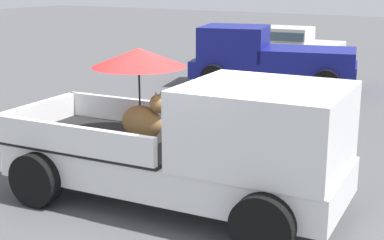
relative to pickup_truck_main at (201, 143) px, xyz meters
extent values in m
plane|color=#4C4C4F|center=(-0.44, -0.04, -0.98)|extent=(80.00, 80.00, 0.00)
cylinder|color=black|center=(1.23, 1.06, -0.58)|extent=(0.82, 0.34, 0.80)
cylinder|color=black|center=(1.37, -0.90, -0.58)|extent=(0.82, 0.34, 0.80)
cylinder|color=black|center=(-2.26, 0.81, -0.58)|extent=(0.82, 0.34, 0.80)
cylinder|color=black|center=(-2.12, -1.15, -0.58)|extent=(0.82, 0.34, 0.80)
cube|color=white|center=(-0.44, -0.04, -0.41)|extent=(5.12, 2.15, 0.50)
cube|color=white|center=(0.95, 0.06, 0.38)|extent=(2.23, 2.01, 1.08)
cube|color=#4C606B|center=(1.95, 0.13, 0.58)|extent=(0.18, 1.72, 0.64)
cube|color=black|center=(-1.59, -0.13, -0.13)|extent=(2.92, 2.04, 0.06)
cube|color=white|center=(-1.66, 0.79, 0.10)|extent=(2.80, 0.30, 0.40)
cube|color=white|center=(-1.53, -1.04, 0.10)|extent=(2.80, 0.30, 0.40)
cube|color=white|center=(-2.94, -0.22, 0.10)|extent=(0.23, 1.84, 0.40)
ellipsoid|color=olive|center=(-1.05, 0.03, 0.16)|extent=(0.70, 0.37, 0.52)
sphere|color=olive|center=(-0.75, 0.06, 0.48)|extent=(0.30, 0.30, 0.28)
cone|color=olive|center=(-0.75, 0.14, 0.62)|extent=(0.10, 0.10, 0.12)
cone|color=olive|center=(-0.74, -0.02, 0.62)|extent=(0.10, 0.10, 0.12)
cylinder|color=black|center=(-1.12, 0.10, 0.46)|extent=(0.03, 0.03, 1.13)
cone|color=red|center=(-1.12, 0.10, 1.13)|extent=(1.51, 1.51, 0.28)
cylinder|color=black|center=(-3.94, 7.62, -0.60)|extent=(0.80, 0.44, 0.76)
cylinder|color=black|center=(-4.42, 9.46, -0.60)|extent=(0.80, 0.44, 0.76)
cylinder|color=black|center=(-0.84, 8.41, -0.60)|extent=(0.80, 0.44, 0.76)
cylinder|color=black|center=(-1.32, 10.25, -0.60)|extent=(0.80, 0.44, 0.76)
cube|color=navy|center=(-2.63, 8.93, -0.43)|extent=(5.10, 2.94, 0.50)
cube|color=navy|center=(-3.79, 8.64, 0.32)|extent=(2.29, 2.22, 1.00)
cube|color=navy|center=(-1.66, 9.18, 0.02)|extent=(3.06, 2.42, 0.40)
cylinder|color=black|center=(-2.98, 14.95, -0.65)|extent=(0.68, 0.28, 0.66)
cylinder|color=black|center=(-2.82, 13.20, -0.65)|extent=(0.68, 0.28, 0.66)
cylinder|color=black|center=(-5.67, 14.71, -0.65)|extent=(0.68, 0.28, 0.66)
cylinder|color=black|center=(-5.51, 12.95, -0.65)|extent=(0.68, 0.28, 0.66)
cube|color=silver|center=(-4.24, 13.95, -0.43)|extent=(4.44, 2.15, 0.52)
cube|color=silver|center=(-4.34, 13.94, 0.07)|extent=(2.24, 1.79, 0.56)
cube|color=#4C606B|center=(-4.34, 13.94, 0.07)|extent=(2.18, 1.86, 0.32)
camera|label=1|loc=(3.82, -6.66, 2.33)|focal=52.92mm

